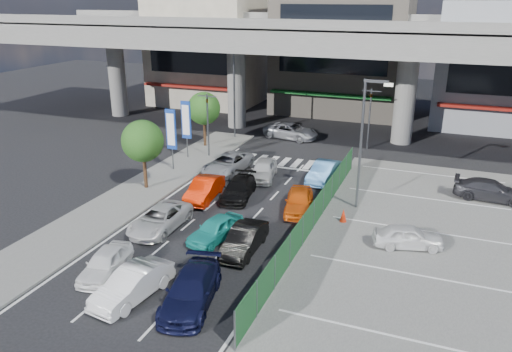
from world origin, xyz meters
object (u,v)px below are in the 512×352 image
at_px(taxi_orange_right, 299,201).
at_px(van_white_back_left, 105,263).
at_px(taxi_teal_mid, 216,229).
at_px(sedan_white_front_mid, 264,170).
at_px(kei_truck_front_right, 324,172).
at_px(signboard_near, 171,131).
at_px(parked_sedan_dgrey, 491,190).
at_px(street_lamp_right, 365,134).
at_px(minivan_navy_back, 191,290).
at_px(tree_far, 204,108).
at_px(traffic_light_left, 207,110).
at_px(taxi_orange_left, 204,189).
at_px(street_lamp_left, 236,87).
at_px(tree_near, 143,141).
at_px(signboard_far, 186,122).
at_px(crossing_wagon_silver, 291,131).
at_px(wagon_silver_front_left, 228,164).
at_px(sedan_black_mid, 238,189).
at_px(sedan_white_mid_left, 160,219).
at_px(hatch_black_mid_right, 244,240).
at_px(traffic_light_right, 370,104).
at_px(hatch_white_back_mid, 132,284).
at_px(parked_sedan_white, 408,236).

bearing_deg(taxi_orange_right, van_white_back_left, -133.80).
bearing_deg(taxi_orange_right, taxi_teal_mid, -132.95).
height_order(sedan_white_front_mid, kei_truck_front_right, same).
relative_size(signboard_near, parked_sedan_dgrey, 1.05).
relative_size(street_lamp_right, minivan_navy_back, 1.70).
xyz_separation_m(taxi_orange_right, sedan_white_front_mid, (-4.03, 4.61, 0.00)).
bearing_deg(taxi_orange_right, tree_far, 126.12).
height_order(traffic_light_left, taxi_orange_left, traffic_light_left).
height_order(street_lamp_left, tree_near, street_lamp_left).
height_order(signboard_far, minivan_navy_back, signboard_far).
distance_m(sedan_white_front_mid, crossing_wagon_silver, 11.04).
height_order(signboard_near, taxi_orange_right, signboard_near).
height_order(wagon_silver_front_left, crossing_wagon_silver, crossing_wagon_silver).
bearing_deg(wagon_silver_front_left, sedan_black_mid, -52.61).
distance_m(street_lamp_right, sedan_white_mid_left, 12.88).
relative_size(signboard_near, hatch_black_mid_right, 1.17).
distance_m(signboard_near, sedan_white_front_mid, 7.42).
xyz_separation_m(minivan_navy_back, sedan_black_mid, (-2.82, 11.71, -0.06)).
bearing_deg(traffic_light_right, hatch_white_back_mid, -102.31).
height_order(hatch_white_back_mid, crossing_wagon_silver, crossing_wagon_silver).
height_order(traffic_light_right, crossing_wagon_silver, traffic_light_right).
height_order(street_lamp_left, hatch_black_mid_right, street_lamp_left).
bearing_deg(street_lamp_right, minivan_navy_back, -110.62).
xyz_separation_m(signboard_far, hatch_white_back_mid, (7.34, -18.39, -2.38)).
distance_m(minivan_navy_back, sedan_white_front_mid, 15.87).
xyz_separation_m(tree_near, van_white_back_left, (4.43, -10.22, -2.76)).
height_order(traffic_light_left, tree_near, traffic_light_left).
height_order(hatch_white_back_mid, taxi_teal_mid, hatch_white_back_mid).
bearing_deg(kei_truck_front_right, sedan_black_mid, -127.50).
distance_m(van_white_back_left, taxi_teal_mid, 6.12).
height_order(wagon_silver_front_left, parked_sedan_dgrey, wagon_silver_front_left).
distance_m(street_lamp_left, sedan_white_front_mid, 11.78).
bearing_deg(wagon_silver_front_left, hatch_black_mid_right, -56.61).
height_order(traffic_light_left, hatch_white_back_mid, traffic_light_left).
xyz_separation_m(taxi_orange_left, crossing_wagon_silver, (0.84, 15.91, 0.01)).
height_order(minivan_navy_back, wagon_silver_front_left, wagon_silver_front_left).
distance_m(traffic_light_right, hatch_white_back_mid, 27.21).
bearing_deg(street_lamp_left, taxi_orange_left, -74.72).
bearing_deg(sedan_black_mid, street_lamp_right, -0.14).
bearing_deg(street_lamp_left, street_lamp_right, -41.63).
distance_m(taxi_orange_left, parked_sedan_white, 13.10).
bearing_deg(tree_near, traffic_light_right, 50.19).
xyz_separation_m(traffic_light_right, sedan_white_front_mid, (-5.72, -10.21, -3.25)).
relative_size(kei_truck_front_right, crossing_wagon_silver, 0.83).
bearing_deg(van_white_back_left, crossing_wagon_silver, 78.01).
relative_size(van_white_back_left, minivan_navy_back, 0.78).
bearing_deg(parked_sedan_white, signboard_far, 48.12).
bearing_deg(signboard_near, tree_far, 95.27).
relative_size(taxi_orange_right, parked_sedan_white, 1.13).
relative_size(street_lamp_right, van_white_back_left, 2.17).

